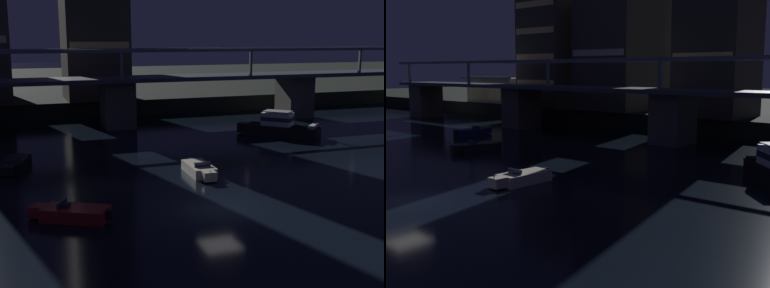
{
  "view_description": "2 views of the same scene",
  "coord_description": "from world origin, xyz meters",
  "views": [
    {
      "loc": [
        -12.28,
        -28.82,
        10.79
      ],
      "look_at": [
        2.37,
        12.05,
        1.67
      ],
      "focal_mm": 47.93,
      "sensor_mm": 36.0,
      "label": 1
    },
    {
      "loc": [
        27.31,
        -15.19,
        8.09
      ],
      "look_at": [
        2.07,
        13.82,
        2.27
      ],
      "focal_mm": 46.0,
      "sensor_mm": 36.0,
      "label": 2
    }
  ],
  "objects": [
    {
      "name": "far_riverbank",
      "position": [
        0.0,
        80.02,
        1.1
      ],
      "size": [
        240.0,
        80.0,
        2.2
      ],
      "primitive_type": "cube",
      "color": "black",
      "rests_on": "ground"
    },
    {
      "name": "ground_plane",
      "position": [
        0.0,
        0.0,
        0.0
      ],
      "size": [
        400.0,
        400.0,
        0.0
      ],
      "primitive_type": "plane",
      "color": "black"
    },
    {
      "name": "cabin_cruiser_near_left",
      "position": [
        15.64,
        20.36,
        1.05
      ],
      "size": [
        7.79,
        8.03,
        2.79
      ],
      "color": "black",
      "rests_on": "ground"
    },
    {
      "name": "speedboat_near_center",
      "position": [
        -9.21,
        1.07,
        0.41
      ],
      "size": [
        4.88,
        3.56,
        1.16
      ],
      "color": "maroon",
      "rests_on": "ground"
    },
    {
      "name": "speedboat_near_right",
      "position": [
        -12.24,
        14.92,
        0.41
      ],
      "size": [
        2.76,
        5.18,
        1.16
      ],
      "color": "black",
      "rests_on": "ground"
    },
    {
      "name": "speedboat_mid_center",
      "position": [
        1.64,
        8.16,
        0.41
      ],
      "size": [
        1.93,
        5.21,
        1.16
      ],
      "color": "beige",
      "rests_on": "ground"
    },
    {
      "name": "river_bridge",
      "position": [
        -0.0,
        32.02,
        4.18
      ],
      "size": [
        103.53,
        6.4,
        9.38
      ],
      "color": "#4C4944",
      "rests_on": "ground"
    }
  ]
}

